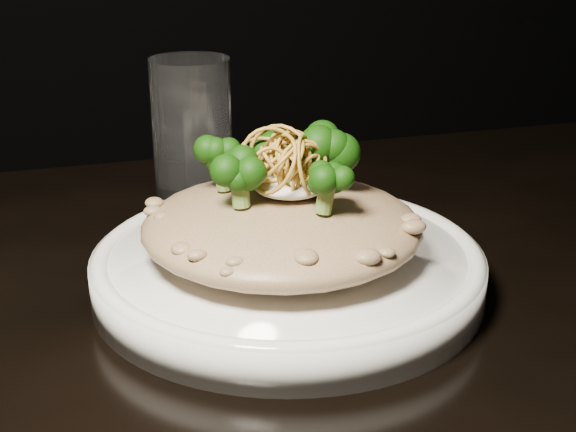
% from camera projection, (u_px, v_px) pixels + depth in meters
% --- Properties ---
extents(table, '(1.10, 0.80, 0.75)m').
position_uv_depth(table, '(416.00, 422.00, 0.56)').
color(table, black).
rests_on(table, ground).
extents(plate, '(0.27, 0.27, 0.03)m').
position_uv_depth(plate, '(288.00, 270.00, 0.56)').
color(plate, white).
rests_on(plate, table).
extents(risotto, '(0.19, 0.19, 0.04)m').
position_uv_depth(risotto, '(282.00, 225.00, 0.55)').
color(risotto, brown).
rests_on(risotto, plate).
extents(broccoli, '(0.13, 0.13, 0.05)m').
position_uv_depth(broccoli, '(281.00, 160.00, 0.54)').
color(broccoli, black).
rests_on(broccoli, risotto).
extents(cheese, '(0.05, 0.05, 0.01)m').
position_uv_depth(cheese, '(290.00, 184.00, 0.54)').
color(cheese, white).
rests_on(cheese, risotto).
extents(shallots, '(0.05, 0.05, 0.03)m').
position_uv_depth(shallots, '(285.00, 153.00, 0.53)').
color(shallots, '#8C611D').
rests_on(shallots, cheese).
extents(drinking_glass, '(0.09, 0.09, 0.13)m').
position_uv_depth(drinking_glass, '(192.00, 128.00, 0.73)').
color(drinking_glass, white).
rests_on(drinking_glass, table).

